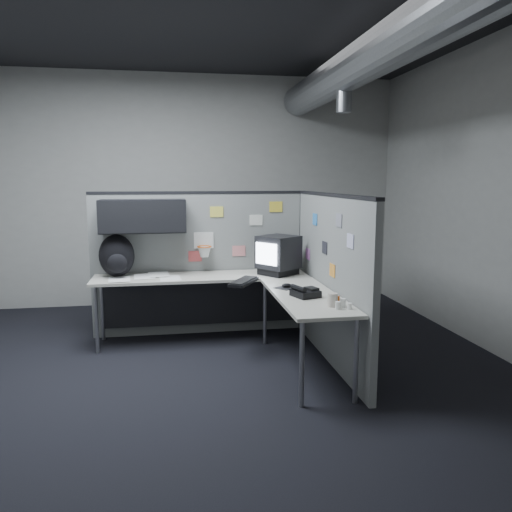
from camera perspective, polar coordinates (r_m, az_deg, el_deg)
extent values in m
cube|color=black|center=(4.70, -4.12, -13.31)|extent=(5.60, 5.60, 0.01)
cube|color=black|center=(4.59, -4.61, 27.06)|extent=(5.60, 5.60, 0.01)
cube|color=#9E9E99|center=(7.16, -6.47, 7.41)|extent=(5.60, 0.01, 3.20)
cube|color=#9E9E99|center=(1.60, 5.12, 2.99)|extent=(5.60, 0.01, 3.20)
cube|color=#9E9E99|center=(5.40, 26.97, 6.11)|extent=(0.01, 5.60, 3.20)
cylinder|color=slate|center=(4.83, 13.54, 21.57)|extent=(0.40, 5.49, 0.40)
cylinder|color=slate|center=(5.51, 10.03, 17.38)|extent=(0.16, 0.16, 0.30)
cube|color=slate|center=(5.73, -6.33, -0.95)|extent=(2.43, 0.06, 1.60)
cube|color=black|center=(5.65, -6.46, 7.22)|extent=(2.43, 0.07, 0.03)
cube|color=black|center=(5.92, 5.21, -0.63)|extent=(0.07, 0.07, 1.60)
cube|color=black|center=(5.46, -12.77, 4.49)|extent=(0.90, 0.35, 0.35)
cube|color=black|center=(5.29, -12.87, 4.36)|extent=(0.90, 0.02, 0.33)
cube|color=silver|center=(5.65, -5.99, 1.79)|extent=(0.22, 0.02, 0.18)
torus|color=#D85914|center=(5.57, -5.92, 1.07)|extent=(0.16, 0.16, 0.01)
cone|color=white|center=(5.58, -5.91, 0.46)|extent=(0.14, 0.14, 0.11)
cube|color=#4CB266|center=(5.68, -15.08, 0.96)|extent=(0.15, 0.01, 0.12)
cube|color=#E5D84C|center=(5.64, -4.52, 5.06)|extent=(0.15, 0.01, 0.12)
cube|color=#D87F7F|center=(5.71, -1.97, 0.59)|extent=(0.15, 0.01, 0.12)
cube|color=silver|center=(5.71, 0.01, 4.12)|extent=(0.15, 0.01, 0.12)
cube|color=gold|center=(5.74, 2.28, 5.64)|extent=(0.15, 0.01, 0.12)
cube|color=#CC4C4C|center=(5.68, -6.98, -0.03)|extent=(0.15, 0.01, 0.12)
cube|color=slate|center=(4.89, 8.46, -2.66)|extent=(0.06, 2.23, 1.60)
cube|color=black|center=(4.80, 8.68, 6.92)|extent=(0.07, 2.23, 0.03)
cube|color=#337FCC|center=(5.22, 6.75, 4.18)|extent=(0.01, 0.15, 0.12)
cube|color=#26262D|center=(4.91, 7.84, 0.95)|extent=(0.01, 0.15, 0.12)
cube|color=gray|center=(4.50, 9.45, 4.05)|extent=(0.01, 0.15, 0.12)
cube|color=#B266B2|center=(5.50, 5.94, 0.24)|extent=(0.01, 0.15, 0.12)
cube|color=silver|center=(4.24, 10.72, 1.69)|extent=(0.01, 0.15, 0.12)
cube|color=orange|center=(4.71, 8.71, -1.63)|extent=(0.01, 0.15, 0.12)
cube|color=#BAB7A8|center=(5.43, -6.27, -2.40)|extent=(2.30, 0.56, 0.03)
cube|color=#BAB7A8|center=(4.55, 5.73, -4.57)|extent=(0.56, 1.55, 0.03)
cube|color=black|center=(5.71, -6.35, -5.08)|extent=(2.18, 0.02, 0.55)
cylinder|color=gray|center=(5.35, -17.77, -6.96)|extent=(0.04, 0.04, 0.70)
cylinder|color=gray|center=(5.77, -17.16, -5.80)|extent=(0.04, 0.04, 0.70)
cylinder|color=gray|center=(5.38, 1.02, -6.45)|extent=(0.04, 0.04, 0.70)
cylinder|color=gray|center=(3.95, 5.26, -12.20)|extent=(0.04, 0.04, 0.70)
cylinder|color=gray|center=(4.08, 11.37, -11.64)|extent=(0.04, 0.04, 0.70)
cube|color=black|center=(5.47, 2.57, -1.73)|extent=(0.47, 0.46, 0.07)
cube|color=black|center=(5.44, 2.58, 0.46)|extent=(0.52, 0.52, 0.35)
cube|color=#D1E1F9|center=(5.29, 1.17, 0.24)|extent=(0.18, 0.24, 0.23)
cube|color=black|center=(4.99, -1.43, -2.99)|extent=(0.36, 0.47, 0.03)
cube|color=black|center=(4.99, -1.43, -2.77)|extent=(0.32, 0.43, 0.01)
cube|color=black|center=(4.80, 3.53, -3.62)|extent=(0.26, 0.25, 0.01)
ellipsoid|color=black|center=(4.80, 3.53, -3.37)|extent=(0.10, 0.08, 0.04)
cube|color=black|center=(4.45, 5.66, -4.27)|extent=(0.26, 0.27, 0.06)
cylinder|color=black|center=(4.41, 4.85, -3.68)|extent=(0.11, 0.20, 0.04)
cube|color=black|center=(4.47, 6.37, -3.71)|extent=(0.12, 0.14, 0.02)
cylinder|color=silver|center=(4.13, 9.90, -5.30)|extent=(0.05, 0.05, 0.07)
cylinder|color=silver|center=(4.07, 9.33, -5.59)|extent=(0.04, 0.04, 0.06)
cylinder|color=silver|center=(4.08, 10.65, -5.66)|extent=(0.04, 0.04, 0.05)
cylinder|color=#D85914|center=(4.17, 9.27, -5.09)|extent=(0.04, 0.04, 0.08)
cylinder|color=#BBB2A5|center=(4.13, 8.76, -4.98)|extent=(0.10, 0.10, 0.11)
cube|color=white|center=(5.32, -9.79, -2.53)|extent=(0.24, 0.32, 0.00)
cube|color=white|center=(5.46, -12.63, -2.30)|extent=(0.24, 0.32, 0.00)
cube|color=white|center=(5.35, -15.35, -2.57)|extent=(0.24, 0.32, 0.00)
cube|color=white|center=(5.51, -11.04, -2.07)|extent=(0.24, 0.32, 0.00)
ellipsoid|color=black|center=(5.51, -15.63, 0.05)|extent=(0.42, 0.34, 0.46)
ellipsoid|color=black|center=(5.37, -15.57, -0.85)|extent=(0.22, 0.16, 0.20)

